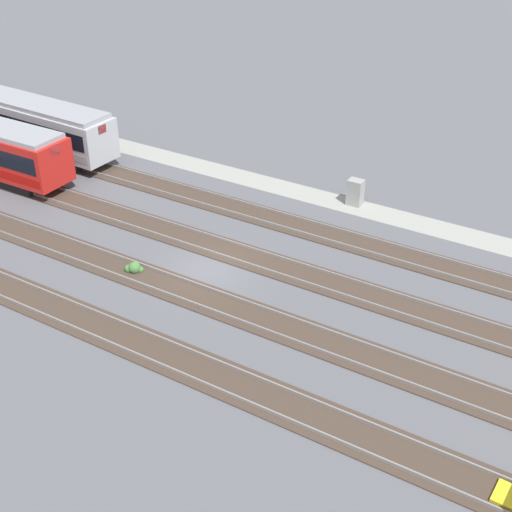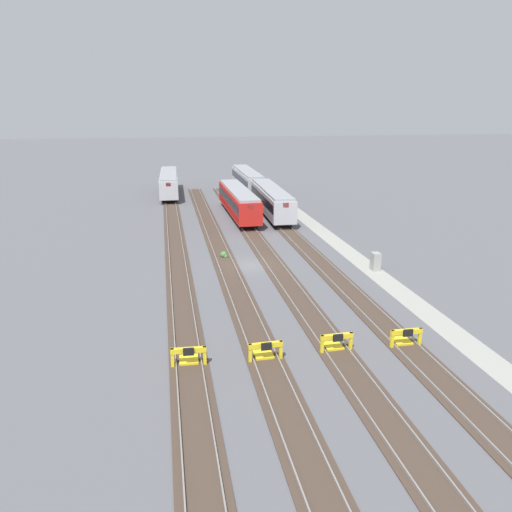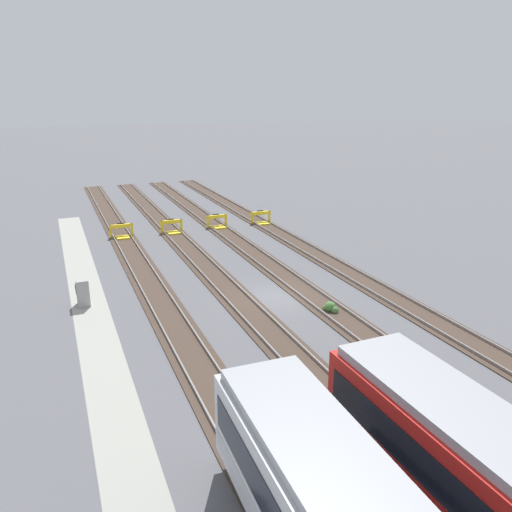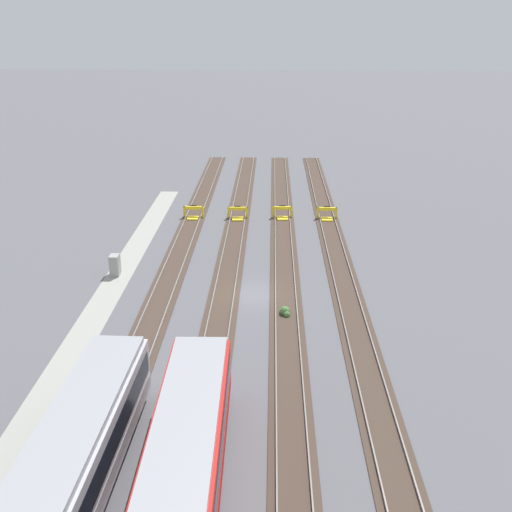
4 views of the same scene
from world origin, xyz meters
name	(u,v)px [view 3 (image 3 of 4)]	position (x,y,z in m)	size (l,w,h in m)	color
ground_plane	(274,298)	(0.00, 0.00, 0.00)	(400.00, 400.00, 0.00)	#5B5B60
service_walkway	(95,326)	(0.00, -10.49, 0.00)	(54.00, 2.00, 0.01)	#9E9E93
rail_track_nearest	(168,314)	(0.00, -6.56, 0.04)	(90.00, 2.23, 0.21)	#47382D
rail_track_near_inner	(241,302)	(0.00, -2.19, 0.04)	(90.00, 2.24, 0.21)	#47382D
rail_track_middle	(306,292)	(0.00, 2.19, 0.04)	(90.00, 2.24, 0.21)	#47382D
rail_track_far_inner	(365,282)	(0.00, 6.56, 0.04)	(90.00, 2.23, 0.21)	#47382D
bumper_stop_nearest_track	(122,232)	(-17.33, -6.56, 0.51)	(1.34, 2.00, 1.22)	yellow
bumper_stop_near_inner_track	(172,228)	(-17.19, -2.18, 0.51)	(1.37, 2.01, 1.22)	yellow
bumper_stop_middle_track	(218,222)	(-17.50, 2.20, 0.51)	(1.37, 2.01, 1.22)	yellow
bumper_stop_far_inner_track	(261,219)	(-17.34, 6.55, 0.51)	(1.37, 2.01, 1.22)	yellow
electrical_cabinet	(83,292)	(-3.25, -10.79, 0.80)	(0.90, 0.73, 1.60)	#9E9E99
weed_clump	(331,308)	(3.13, 2.08, 0.24)	(0.92, 0.70, 0.64)	#4C7F3D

